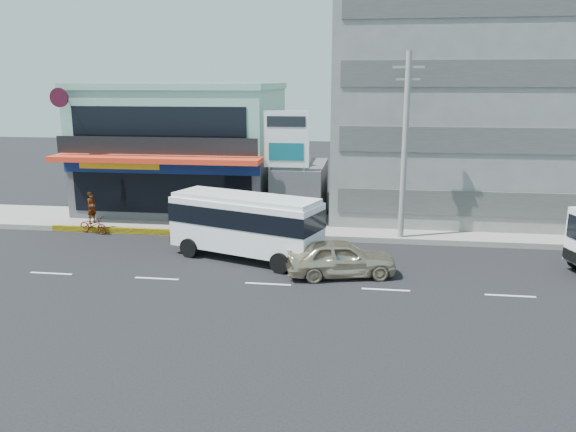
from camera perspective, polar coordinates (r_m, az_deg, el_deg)
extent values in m
plane|color=black|center=(24.32, -2.04, -6.92)|extent=(120.00, 120.00, 0.00)
cube|color=gray|center=(33.03, 9.41, -1.31)|extent=(70.00, 5.00, 0.30)
cube|color=#49484E|center=(38.91, -10.18, 3.68)|extent=(12.00, 10.00, 4.00)
cube|color=#90CCAC|center=(38.44, -10.43, 9.57)|extent=(12.00, 10.00, 4.00)
cube|color=#F5381C|center=(33.19, -13.41, 5.62)|extent=(12.40, 1.80, 0.30)
cube|color=navy|center=(33.96, -12.90, 4.88)|extent=(12.00, 0.12, 0.80)
cube|color=black|center=(34.23, -12.75, 2.41)|extent=(11.00, 0.06, 2.60)
cube|color=gray|center=(37.96, 17.32, 10.65)|extent=(16.00, 12.00, 14.00)
cube|color=#49484E|center=(35.32, 1.28, 2.50)|extent=(3.00, 6.00, 3.50)
cylinder|color=slate|center=(34.04, 1.10, 5.20)|extent=(1.50, 1.50, 0.15)
cylinder|color=gray|center=(32.54, -1.91, 4.23)|extent=(0.16, 0.16, 6.50)
cylinder|color=gray|center=(32.26, 1.60, 4.15)|extent=(0.16, 0.16, 6.50)
cube|color=white|center=(32.12, -0.16, 7.80)|extent=(2.60, 0.18, 3.20)
cylinder|color=#999993|center=(30.12, 11.76, 6.57)|extent=(0.30, 0.30, 10.00)
cube|color=#999993|center=(29.92, 12.16, 14.58)|extent=(1.60, 0.12, 0.12)
cube|color=#999993|center=(29.92, 12.10, 13.43)|extent=(1.20, 0.10, 0.10)
cube|color=white|center=(27.38, -4.35, -0.87)|extent=(7.83, 4.76, 2.46)
cube|color=black|center=(27.26, -4.36, 0.11)|extent=(7.89, 4.82, 0.91)
cube|color=white|center=(27.08, -4.40, 1.87)|extent=(7.55, 4.48, 0.21)
cylinder|color=black|center=(28.21, -10.00, -3.20)|extent=(1.01, 0.61, 0.96)
cylinder|color=black|center=(30.01, -7.26, -2.08)|extent=(1.01, 0.61, 0.96)
cylinder|color=black|center=(25.50, -0.81, -4.79)|extent=(1.01, 0.61, 0.96)
cylinder|color=black|center=(27.49, 1.54, -3.43)|extent=(1.01, 0.61, 0.96)
imported|color=beige|center=(25.15, 5.39, -4.27)|extent=(5.21, 3.04, 1.67)
imported|color=#4C0F0A|center=(33.96, -19.18, -0.87)|extent=(1.99, 1.13, 0.99)
imported|color=#66594C|center=(33.74, -19.31, 0.80)|extent=(0.59, 0.75, 1.82)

